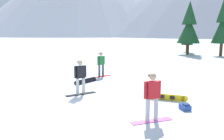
{
  "coord_description": "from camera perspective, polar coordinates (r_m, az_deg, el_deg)",
  "views": [
    {
      "loc": [
        3.52,
        -7.59,
        3.01
      ],
      "look_at": [
        -0.22,
        3.91,
        1.0
      ],
      "focal_mm": 36.21,
      "sensor_mm": 36.0,
      "label": 1
    }
  ],
  "objects": [
    {
      "name": "backpack_blue",
      "position": [
        9.47,
        17.96,
        -8.81
      ],
      "size": [
        0.5,
        0.55,
        0.27
      ],
      "color": "#2D4C9E",
      "rests_on": "ground_plane"
    },
    {
      "name": "pine_tree_short",
      "position": [
        32.24,
        26.21,
        10.39
      ],
      "size": [
        2.6,
        2.6,
        7.49
      ],
      "color": "#472D19",
      "rests_on": "ground_plane"
    },
    {
      "name": "snowboarder_midground",
      "position": [
        11.09,
        -7.98,
        -1.63
      ],
      "size": [
        1.22,
        1.35,
        1.71
      ],
      "color": "black",
      "rests_on": "ground_plane"
    },
    {
      "name": "snowboarder_foreground",
      "position": [
        7.78,
        10.12,
        -6.53
      ],
      "size": [
        1.36,
        1.12,
        1.69
      ],
      "color": "pink",
      "rests_on": "ground_plane"
    },
    {
      "name": "pine_tree_young",
      "position": [
        32.68,
        18.87,
        10.53
      ],
      "size": [
        3.05,
        3.05,
        7.17
      ],
      "color": "#472D19",
      "rests_on": "ground_plane"
    },
    {
      "name": "ground_plane",
      "position": [
        8.89,
        -6.54,
        -10.42
      ],
      "size": [
        800.0,
        800.0,
        0.0
      ],
      "primitive_type": "plane",
      "color": "silver"
    },
    {
      "name": "peak_central_summit",
      "position": [
        242.8,
        14.25,
        15.03
      ],
      "size": [
        114.39,
        114.39,
        53.23
      ],
      "color": "#8C93A3",
      "rests_on": "ground_plane"
    },
    {
      "name": "loose_snowboard_near_left",
      "position": [
        13.65,
        -6.69,
        -2.78
      ],
      "size": [
        0.77,
        1.8,
        0.27
      ],
      "color": "black",
      "rests_on": "ground_plane"
    },
    {
      "name": "pine_tree_leaning",
      "position": [
        36.41,
        18.52,
        8.73
      ],
      "size": [
        1.75,
        1.75,
        5.26
      ],
      "color": "#472D19",
      "rests_on": "ground_plane"
    },
    {
      "name": "loose_snowboard_near_right",
      "position": [
        10.49,
        13.76,
        -6.67
      ],
      "size": [
        1.78,
        0.18,
        0.29
      ],
      "color": "yellow",
      "rests_on": "ground_plane"
    },
    {
      "name": "snowboarder_background",
      "position": [
        15.46,
        -2.77,
        1.58
      ],
      "size": [
        1.04,
        1.52,
        1.71
      ],
      "color": "red",
      "rests_on": "ground_plane"
    }
  ]
}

